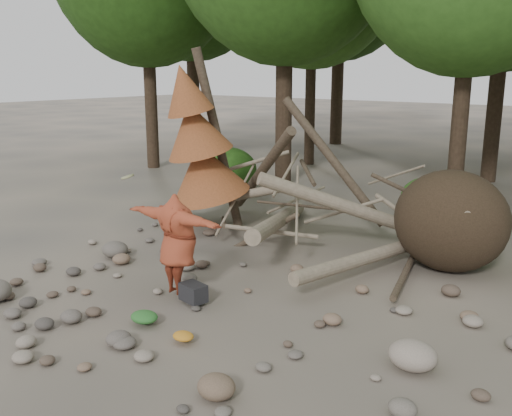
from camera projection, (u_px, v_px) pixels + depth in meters
The scene contains 12 objects.
ground at pixel (200, 307), 9.44m from camera, with size 120.00×120.00×0.00m, color #514C44.
deadfall_pile at pixel (420, 219), 11.27m from camera, with size 8.55×5.24×3.30m.
dead_conifer at pixel (199, 144), 13.39m from camera, with size 2.06×2.16×4.35m.
bush_left at pixel (229, 170), 18.08m from camera, with size 1.80×1.80×1.44m, color #255015.
bush_mid at pixel (428, 198), 14.82m from camera, with size 1.40×1.40×1.12m, color #31651D.
frisbee_thrower at pixel (177, 244), 9.66m from camera, with size 2.54×0.62×1.92m.
backpack at pixel (193, 296), 9.51m from camera, with size 0.45×0.30×0.30m, color black.
cloth_green at pixel (144, 320), 8.74m from camera, with size 0.45×0.38×0.17m, color #2A6628.
cloth_orange at pixel (183, 339), 8.17m from camera, with size 0.33×0.27×0.12m, color #BB7920.
boulder_front_right at pixel (216, 387), 6.79m from camera, with size 0.48×0.44×0.29m, color brown.
boulder_mid_right at pixel (413, 355), 7.44m from camera, with size 0.65×0.58×0.39m, color gray.
boulder_mid_left at pixel (115, 250), 11.88m from camera, with size 0.57×0.52×0.34m, color #625B53.
Camera 1 is at (6.12, -6.37, 3.83)m, focal length 40.00 mm.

